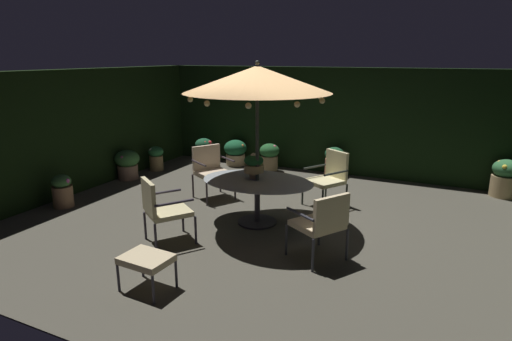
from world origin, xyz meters
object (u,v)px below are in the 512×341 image
Objects in this scene: potted_plant_back_left at (505,178)px; patio_dining_table at (257,188)px; potted_plant_left_far at (269,156)px; potted_plant_right_far at (127,163)px; ottoman_footrest at (146,260)px; potted_plant_left_near at (204,150)px; patio_chair_east at (330,175)px; potted_plant_back_right at (334,161)px; centerpiece_planter at (254,164)px; potted_plant_front_corner at (236,152)px; patio_umbrella at (257,80)px; patio_chair_southeast at (211,168)px; potted_plant_right_near at (156,158)px; patio_chair_northeast at (322,221)px; potted_plant_back_center at (62,191)px; patio_chair_north at (162,207)px.

patio_dining_table is at bearing -138.90° from potted_plant_back_left.
potted_plant_back_left reaches higher than potted_plant_left_far.
potted_plant_left_far is 3.24m from potted_plant_right_far.
potted_plant_left_near reaches higher than ottoman_footrest.
potted_plant_back_right is (-0.42, 1.91, -0.21)m from patio_chair_east.
patio_dining_table is 3.85m from potted_plant_right_far.
centerpiece_planter is at bearing -98.66° from potted_plant_back_right.
potted_plant_front_corner is (-2.12, 3.24, -0.26)m from patio_dining_table.
patio_chair_southeast is (-1.36, 0.80, -1.72)m from patio_umbrella.
potted_plant_left_far reaches higher than potted_plant_right_near.
patio_chair_southeast reaches higher than ottoman_footrest.
centerpiece_planter reaches higher than potted_plant_left_far.
potted_plant_back_right is (0.68, 5.68, -0.02)m from ottoman_footrest.
centerpiece_planter is 3.29m from potted_plant_back_right.
centerpiece_planter reaches higher than patio_chair_east.
patio_dining_table is 1.71m from patio_umbrella.
potted_plant_right_far is 2.11m from potted_plant_left_near.
centerpiece_planter is 4.18m from potted_plant_left_near.
patio_chair_northeast reaches higher than potted_plant_left_far.
patio_umbrella reaches higher than potted_plant_back_center.
potted_plant_left_far is (-1.11, 3.06, -1.94)m from patio_umbrella.
patio_dining_table is 4.38× the size of centerpiece_planter.
patio_chair_northeast is 1.63× the size of ottoman_footrest.
patio_chair_east is (0.81, 1.36, -1.74)m from patio_umbrella.
patio_chair_north is at bearing -75.06° from potted_plant_front_corner.
potted_plant_left_far is 4.54m from potted_plant_back_center.
centerpiece_planter is 3.58m from potted_plant_back_center.
potted_plant_right_far is 0.98× the size of potted_plant_back_right.
potted_plant_back_left reaches higher than potted_plant_right_near.
patio_chair_north is at bearing -122.94° from patio_chair_east.
potted_plant_left_near is (-1.83, 0.02, -0.02)m from potted_plant_left_far.
potted_plant_back_center is 2.76m from potted_plant_right_near.
patio_umbrella is at bearing -46.29° from potted_plant_left_near.
patio_chair_northeast is 1.64× the size of potted_plant_right_near.
ottoman_footrest is (1.07, -3.21, -0.22)m from patio_chair_southeast.
potted_plant_left_near is at bearing 155.40° from patio_chair_east.
patio_chair_northeast is 4.79m from potted_plant_back_left.
centerpiece_planter is 0.72× the size of ottoman_footrest.
potted_plant_back_left is at bearing 44.42° from patio_chair_north.
potted_plant_front_corner is (-2.93, 1.88, -0.23)m from patio_chair_east.
potted_plant_right_near is at bearing 150.36° from patio_chair_northeast.
patio_dining_table is 2.81× the size of potted_plant_left_far.
potted_plant_right_far is at bearing 172.86° from patio_chair_southeast.
ottoman_footrest is 5.72m from potted_plant_back_right.
potted_plant_back_center reaches higher than ottoman_footrest.
potted_plant_right_near is (-2.22, 1.15, -0.28)m from patio_chair_southeast.
potted_plant_right_far is at bearing -97.23° from potted_plant_right_near.
centerpiece_planter reaches higher than potted_plant_left_near.
centerpiece_planter is 1.64m from patio_chair_north.
potted_plant_front_corner is 1.94m from potted_plant_right_near.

